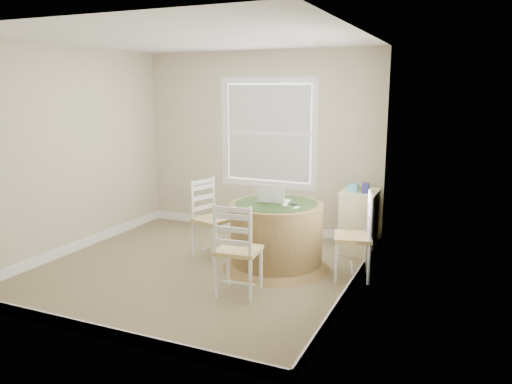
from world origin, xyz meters
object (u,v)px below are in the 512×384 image
at_px(chair_right, 353,236).
at_px(corner_chest, 359,221).
at_px(round_table, 276,233).
at_px(chair_left, 213,219).
at_px(chair_near, 238,250).
at_px(laptop, 273,199).

distance_m(chair_right, corner_chest, 0.97).
relative_size(round_table, chair_left, 1.33).
xyz_separation_m(chair_left, chair_near, (0.81, -0.97, 0.00)).
relative_size(round_table, chair_right, 1.33).
relative_size(chair_left, corner_chest, 1.18).
relative_size(round_table, chair_near, 1.33).
bearing_deg(chair_right, laptop, -104.13).
xyz_separation_m(chair_left, corner_chest, (1.63, 0.92, -0.07)).
relative_size(chair_left, laptop, 2.72).
relative_size(chair_left, chair_right, 1.00).
bearing_deg(chair_left, chair_right, -74.79).
xyz_separation_m(chair_near, corner_chest, (0.81, 1.89, -0.07)).
height_order(chair_left, corner_chest, chair_left).
bearing_deg(laptop, chair_right, 177.69).
bearing_deg(chair_left, laptop, -76.24).
bearing_deg(corner_chest, round_table, -127.63).
distance_m(chair_left, chair_near, 1.27).
relative_size(chair_right, laptop, 2.72).
distance_m(round_table, laptop, 0.39).
bearing_deg(chair_left, chair_near, -123.32).
height_order(chair_right, corner_chest, chair_right).
height_order(round_table, chair_right, chair_right).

